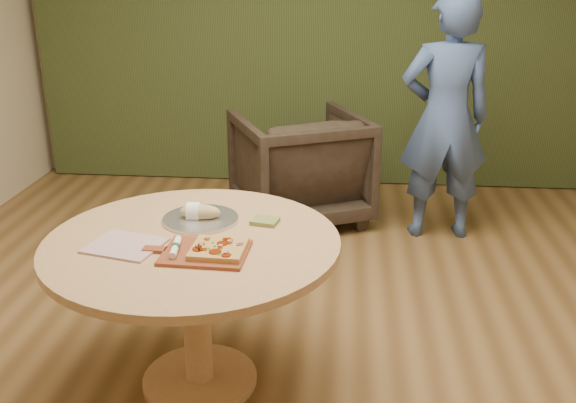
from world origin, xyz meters
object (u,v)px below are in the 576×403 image
at_px(bread_roll, 198,212).
at_px(armchair, 300,162).
at_px(pedestal_table, 194,268).
at_px(serving_tray, 201,219).
at_px(flatbread_pizza, 218,249).
at_px(pizza_paddle, 203,252).
at_px(person_standing, 445,118).
at_px(cutlery_roll, 175,247).

xyz_separation_m(bread_roll, armchair, (0.34, 1.89, -0.33)).
relative_size(pedestal_table, serving_tray, 3.68).
distance_m(flatbread_pizza, bread_roll, 0.39).
xyz_separation_m(pizza_paddle, armchair, (0.24, 2.25, -0.29)).
height_order(flatbread_pizza, bread_roll, bread_roll).
bearing_deg(bread_roll, person_standing, 51.31).
bearing_deg(pedestal_table, pizza_paddle, -60.97).
xyz_separation_m(serving_tray, person_standing, (1.35, 1.70, 0.11)).
relative_size(armchair, person_standing, 0.53).
distance_m(flatbread_pizza, armchair, 2.28).
distance_m(flatbread_pizza, person_standing, 2.38).
bearing_deg(pizza_paddle, person_standing, 60.87).
xyz_separation_m(serving_tray, bread_roll, (-0.01, 0.00, 0.04)).
relative_size(cutlery_roll, armchair, 0.22).
relative_size(pedestal_table, flatbread_pizza, 5.72).
xyz_separation_m(serving_tray, armchair, (0.33, 1.89, -0.29)).
bearing_deg(bread_roll, pedestal_table, -85.15).
height_order(pedestal_table, flatbread_pizza, flatbread_pizza).
bearing_deg(serving_tray, flatbread_pizza, -66.60).
distance_m(cutlery_roll, serving_tray, 0.37).
bearing_deg(person_standing, flatbread_pizza, 54.20).
bearing_deg(pedestal_table, person_standing, 54.93).
height_order(pedestal_table, cutlery_roll, cutlery_roll).
height_order(flatbread_pizza, serving_tray, flatbread_pizza).
xyz_separation_m(pedestal_table, pizza_paddle, (0.08, -0.15, 0.15)).
bearing_deg(flatbread_pizza, person_standing, 59.82).
xyz_separation_m(cutlery_roll, armchair, (0.35, 2.26, -0.32)).
relative_size(pizza_paddle, serving_tray, 1.27).
xyz_separation_m(flatbread_pizza, serving_tray, (-0.16, 0.36, -0.02)).
height_order(pedestal_table, serving_tray, serving_tray).
relative_size(pizza_paddle, bread_roll, 2.34).
bearing_deg(bread_roll, armchair, 79.91).
bearing_deg(armchair, person_standing, 144.71).
bearing_deg(flatbread_pizza, pedestal_table, 135.14).
bearing_deg(cutlery_roll, bread_roll, 81.49).
xyz_separation_m(armchair, person_standing, (1.03, -0.19, 0.40)).
bearing_deg(person_standing, bread_roll, 45.69).
distance_m(pizza_paddle, serving_tray, 0.37).
bearing_deg(person_standing, serving_tray, 45.87).
relative_size(serving_tray, person_standing, 0.20).
bearing_deg(bread_roll, serving_tray, 0.00).
bearing_deg(armchair, serving_tray, 55.55).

